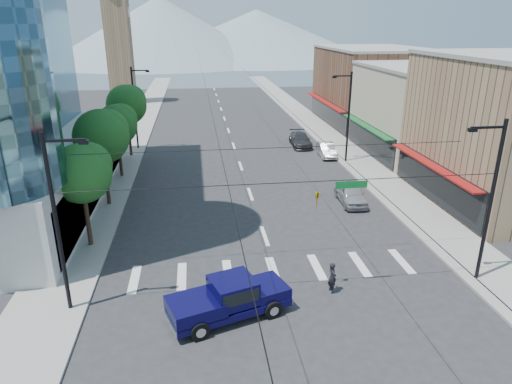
% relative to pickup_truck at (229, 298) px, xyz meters
% --- Properties ---
extents(ground, '(160.00, 160.00, 0.00)m').
position_rel_pickup_truck_xyz_m(ground, '(3.05, 2.57, -1.05)').
color(ground, '#28282B').
rests_on(ground, ground).
extents(sidewalk_left, '(4.00, 120.00, 0.15)m').
position_rel_pickup_truck_xyz_m(sidewalk_left, '(-8.95, 42.57, -0.97)').
color(sidewalk_left, gray).
rests_on(sidewalk_left, ground).
extents(sidewalk_right, '(4.00, 120.00, 0.15)m').
position_rel_pickup_truck_xyz_m(sidewalk_right, '(15.05, 42.57, -0.97)').
color(sidewalk_right, gray).
rests_on(sidewalk_right, ground).
extents(shop_mid, '(12.00, 14.00, 9.00)m').
position_rel_pickup_truck_xyz_m(shop_mid, '(23.05, 26.57, 3.45)').
color(shop_mid, tan).
rests_on(shop_mid, ground).
extents(shop_far, '(12.00, 18.00, 10.00)m').
position_rel_pickup_truck_xyz_m(shop_far, '(23.05, 42.57, 3.95)').
color(shop_far, brown).
rests_on(shop_far, ground).
extents(clock_tower, '(4.80, 4.80, 20.40)m').
position_rel_pickup_truck_xyz_m(clock_tower, '(-13.45, 64.57, 9.60)').
color(clock_tower, '#8C6B4C').
rests_on(clock_tower, ground).
extents(mountain_left, '(80.00, 80.00, 22.00)m').
position_rel_pickup_truck_xyz_m(mountain_left, '(-11.95, 152.57, 9.95)').
color(mountain_left, gray).
rests_on(mountain_left, ground).
extents(mountain_right, '(90.00, 90.00, 18.00)m').
position_rel_pickup_truck_xyz_m(mountain_right, '(23.05, 162.57, 7.95)').
color(mountain_right, gray).
rests_on(mountain_right, ground).
extents(tree_near, '(3.65, 3.64, 6.71)m').
position_rel_pickup_truck_xyz_m(tree_near, '(-8.02, 8.67, 3.95)').
color(tree_near, black).
rests_on(tree_near, ground).
extents(tree_midnear, '(4.09, 4.09, 7.52)m').
position_rel_pickup_truck_xyz_m(tree_midnear, '(-8.02, 15.67, 4.55)').
color(tree_midnear, black).
rests_on(tree_midnear, ground).
extents(tree_midfar, '(3.65, 3.64, 6.71)m').
position_rel_pickup_truck_xyz_m(tree_midfar, '(-8.02, 22.67, 3.95)').
color(tree_midfar, black).
rests_on(tree_midfar, ground).
extents(tree_far, '(4.09, 4.09, 7.52)m').
position_rel_pickup_truck_xyz_m(tree_far, '(-8.02, 29.67, 4.55)').
color(tree_far, black).
rests_on(tree_far, ground).
extents(signal_rig, '(21.80, 0.20, 9.00)m').
position_rel_pickup_truck_xyz_m(signal_rig, '(3.25, 1.57, 3.60)').
color(signal_rig, black).
rests_on(signal_rig, ground).
extents(lamp_pole_nw, '(2.00, 0.25, 9.00)m').
position_rel_pickup_truck_xyz_m(lamp_pole_nw, '(-7.61, 32.57, 3.90)').
color(lamp_pole_nw, black).
rests_on(lamp_pole_nw, ground).
extents(lamp_pole_ne, '(2.00, 0.25, 9.00)m').
position_rel_pickup_truck_xyz_m(lamp_pole_ne, '(13.72, 24.57, 3.90)').
color(lamp_pole_ne, black).
rests_on(lamp_pole_ne, ground).
extents(pickup_truck, '(6.27, 3.85, 2.01)m').
position_rel_pickup_truck_xyz_m(pickup_truck, '(0.00, 0.00, 0.00)').
color(pickup_truck, '#0A083C').
rests_on(pickup_truck, ground).
extents(pedestrian, '(0.50, 0.68, 1.71)m').
position_rel_pickup_truck_xyz_m(pedestrian, '(5.55, 1.46, -0.19)').
color(pedestrian, black).
rests_on(pedestrian, ground).
extents(parked_car_near, '(2.02, 4.61, 1.55)m').
position_rel_pickup_truck_xyz_m(parked_car_near, '(10.65, 13.63, -0.27)').
color(parked_car_near, '#ABAAAF').
rests_on(parked_car_near, ground).
extents(parked_car_mid, '(1.78, 4.38, 1.41)m').
position_rel_pickup_truck_xyz_m(parked_car_mid, '(12.45, 26.85, -0.34)').
color(parked_car_mid, '#B8B8B8').
rests_on(parked_car_mid, ground).
extents(parked_car_far, '(2.35, 5.29, 1.51)m').
position_rel_pickup_truck_xyz_m(parked_car_far, '(10.65, 31.39, -0.29)').
color(parked_car_far, '#303133').
rests_on(parked_car_far, ground).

